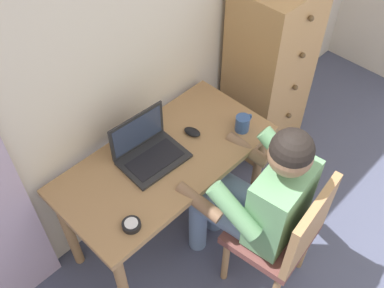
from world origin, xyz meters
name	(u,v)px	position (x,y,z in m)	size (l,w,h in m)	color
wall_back	(145,25)	(0.00, 2.20, 1.25)	(4.80, 0.05, 2.50)	beige
desk	(166,170)	(-0.24, 1.83, 0.61)	(1.21, 0.60, 0.72)	#9E754C
dresser	(269,73)	(0.81, 1.94, 0.63)	(0.51, 0.44, 1.27)	tan
chair	(284,234)	(-0.04, 1.16, 0.49)	(0.46, 0.45, 0.88)	brown
person_seated	(258,196)	(-0.06, 1.34, 0.68)	(0.57, 0.61, 1.20)	#6B84AD
laptop	(148,150)	(-0.30, 1.90, 0.77)	(0.35, 0.27, 0.24)	#232326
computer_mouse	(192,132)	(-0.02, 1.85, 0.74)	(0.06, 0.10, 0.03)	black
desk_clock	(131,225)	(-0.64, 1.63, 0.73)	(0.09, 0.09, 0.03)	black
coffee_mug	(243,123)	(0.21, 1.67, 0.77)	(0.12, 0.08, 0.09)	#33518C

